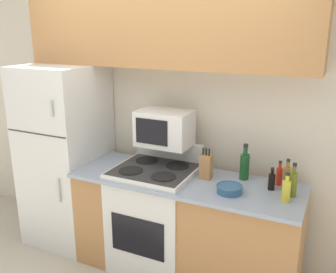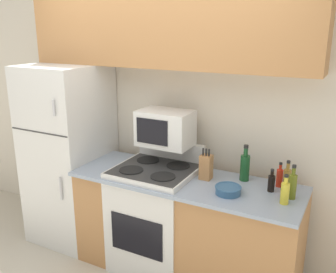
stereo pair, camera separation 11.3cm
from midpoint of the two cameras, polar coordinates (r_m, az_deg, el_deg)
wall_back at (r=3.50m, az=-0.48°, el=2.90°), size 8.00×0.05×2.55m
lower_cabinets at (r=3.31m, az=1.64°, el=-13.49°), size 1.91×0.67×0.89m
refrigerator at (r=3.82m, az=-16.10°, el=-2.80°), size 0.69×0.74×1.76m
upper_cabinets at (r=3.24m, az=-2.00°, el=15.65°), size 2.59×0.32×0.59m
stove at (r=3.39m, az=-2.91°, el=-11.99°), size 0.67×0.65×1.09m
microwave at (r=3.22m, az=-1.56°, el=1.27°), size 0.46×0.31×0.31m
knife_block at (r=3.08m, az=4.78°, el=-4.56°), size 0.09×0.09×0.26m
bowl at (r=2.87m, az=8.22°, el=-7.89°), size 0.20×0.20×0.06m
bottle_vinegar at (r=3.02m, az=16.63°, el=-5.94°), size 0.06×0.06×0.24m
bottle_hot_sauce at (r=3.07m, az=15.58°, el=-5.75°), size 0.05×0.05×0.20m
bottle_wine_green at (r=3.11m, az=10.57°, el=-4.37°), size 0.08×0.08×0.30m
bottle_cooking_spray at (r=2.80m, az=16.45°, el=-7.89°), size 0.06×0.06×0.22m
bottle_soy_sauce at (r=2.97m, az=14.46°, el=-6.60°), size 0.05×0.05×0.18m
bottle_olive_oil at (r=2.89m, az=17.43°, el=-6.85°), size 0.06×0.06×0.26m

